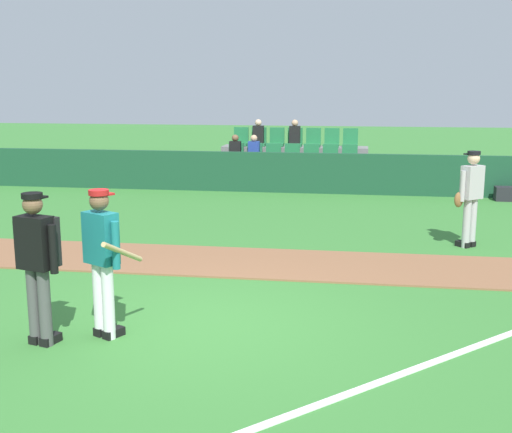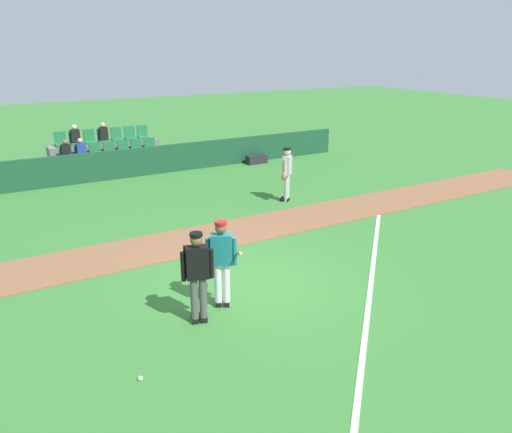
{
  "view_description": "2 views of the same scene",
  "coord_description": "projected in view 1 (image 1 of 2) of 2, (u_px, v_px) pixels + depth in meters",
  "views": [
    {
      "loc": [
        1.86,
        -7.56,
        2.93
      ],
      "look_at": [
        0.4,
        1.87,
        1.0
      ],
      "focal_mm": 46.09,
      "sensor_mm": 36.0,
      "label": 1
    },
    {
      "loc": [
        -4.82,
        -8.41,
        4.83
      ],
      "look_at": [
        0.77,
        1.18,
        1.02
      ],
      "focal_mm": 35.04,
      "sensor_mm": 36.0,
      "label": 2
    }
  ],
  "objects": [
    {
      "name": "stadium_bleachers",
      "position": [
        292.0,
        168.0,
        19.41
      ],
      "size": [
        4.45,
        2.1,
        1.9
      ],
      "color": "slate",
      "rests_on": "ground"
    },
    {
      "name": "infield_dirt_path",
      "position": [
        241.0,
        262.0,
        10.96
      ],
      "size": [
        28.0,
        1.86,
        0.03
      ],
      "primitive_type": "cube",
      "color": "brown",
      "rests_on": "ground"
    },
    {
      "name": "ground_plane",
      "position": [
        201.0,
        324.0,
        8.18
      ],
      "size": [
        80.0,
        80.0,
        0.0
      ],
      "primitive_type": "plane",
      "color": "#387A33"
    },
    {
      "name": "batter_teal_jersey",
      "position": [
        103.0,
        258.0,
        7.56
      ],
      "size": [
        0.64,
        0.79,
        1.76
      ],
      "color": "white",
      "rests_on": "ground"
    },
    {
      "name": "dugout_fence",
      "position": [
        288.0,
        173.0,
        17.99
      ],
      "size": [
        20.0,
        0.16,
        1.1
      ],
      "primitive_type": "cube",
      "color": "#19472D",
      "rests_on": "ground"
    },
    {
      "name": "foul_line_chalk",
      "position": [
        456.0,
        354.0,
        7.25
      ],
      "size": [
        8.61,
        8.5,
        0.01
      ],
      "primitive_type": "cube",
      "rotation": [
        0.0,
        0.0,
        0.78
      ],
      "color": "white",
      "rests_on": "ground"
    },
    {
      "name": "runner_grey_jersey",
      "position": [
        470.0,
        195.0,
        11.85
      ],
      "size": [
        0.58,
        0.49,
        1.76
      ],
      "color": "#B2B2B2",
      "rests_on": "ground"
    },
    {
      "name": "umpire_home_plate",
      "position": [
        38.0,
        260.0,
        7.36
      ],
      "size": [
        0.57,
        0.38,
        1.76
      ],
      "color": "#4C4C4C",
      "rests_on": "ground"
    }
  ]
}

